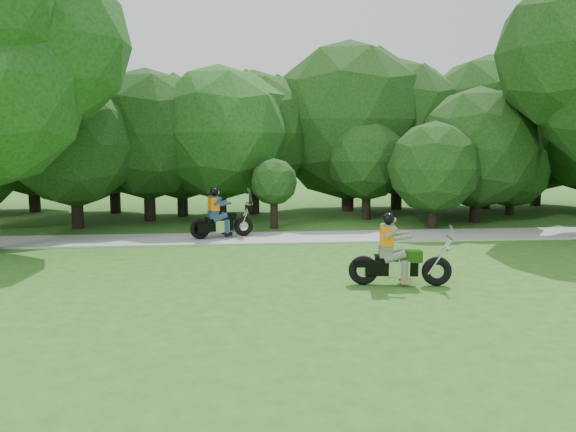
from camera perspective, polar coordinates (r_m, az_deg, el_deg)
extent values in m
plane|color=#29601B|center=(11.58, 10.71, -8.97)|extent=(100.00, 100.00, 0.00)
cube|color=#9D9D98|center=(19.19, 4.02, -2.14)|extent=(60.00, 2.20, 0.06)
cylinder|color=black|center=(23.49, -6.85, 1.76)|extent=(0.48, 0.48, 1.80)
sphere|color=#144614|center=(23.37, -6.96, 8.36)|extent=(5.54, 5.54, 5.54)
cylinder|color=black|center=(31.30, 23.90, 2.62)|extent=(0.51, 0.51, 1.80)
sphere|color=#0F330F|center=(31.21, 24.19, 7.93)|extent=(6.16, 6.16, 6.16)
cylinder|color=black|center=(25.37, -3.47, 2.24)|extent=(0.48, 0.48, 1.80)
sphere|color=#0F330F|center=(25.26, -3.52, 8.37)|extent=(5.58, 5.58, 5.58)
cylinder|color=black|center=(28.71, -24.38, 2.20)|extent=(0.51, 0.51, 1.80)
sphere|color=#0F330F|center=(28.62, -24.71, 8.05)|extent=(6.26, 6.26, 6.26)
cylinder|color=black|center=(26.57, 6.08, 2.45)|extent=(0.57, 0.57, 1.80)
sphere|color=#0F330F|center=(26.47, 6.19, 9.56)|extent=(7.36, 7.36, 7.36)
cylinder|color=black|center=(21.91, 14.45, 0.33)|extent=(0.37, 0.37, 1.18)
sphere|color=#0F330F|center=(21.77, 14.60, 4.82)|extent=(3.47, 3.47, 3.47)
cylinder|color=black|center=(23.79, -13.88, 1.67)|extent=(0.47, 0.47, 1.80)
sphere|color=#0F330F|center=(23.67, -14.08, 8.02)|extent=(5.33, 5.33, 5.33)
cylinder|color=black|center=(26.94, 21.60, 1.07)|extent=(0.36, 0.36, 0.90)
sphere|color=#144614|center=(26.83, 21.76, 4.29)|extent=(3.28, 3.28, 3.28)
cylinder|color=black|center=(26.77, -17.17, 2.19)|extent=(0.47, 0.47, 1.80)
sphere|color=#0F330F|center=(26.66, -17.40, 7.93)|extent=(5.47, 5.47, 5.47)
cylinder|color=black|center=(23.78, 7.95, 1.32)|extent=(0.37, 0.37, 1.39)
sphere|color=#0F330F|center=(23.65, 8.03, 5.63)|extent=(3.36, 3.36, 3.36)
cylinder|color=black|center=(27.51, 10.96, 2.53)|extent=(0.52, 0.52, 1.80)
sphere|color=#0F330F|center=(27.41, 11.12, 8.79)|extent=(6.46, 6.46, 6.46)
cylinder|color=black|center=(24.07, 18.50, 1.10)|extent=(0.44, 0.44, 1.41)
sphere|color=#0F330F|center=(23.93, 18.73, 6.57)|extent=(4.90, 4.90, 4.90)
cylinder|color=black|center=(29.08, 19.36, 2.51)|extent=(0.54, 0.54, 1.80)
sphere|color=#0F330F|center=(28.99, 19.64, 8.62)|extent=(6.77, 6.77, 6.77)
cylinder|color=black|center=(21.09, -1.43, 0.31)|extent=(0.29, 0.29, 1.19)
sphere|color=#0F330F|center=(20.98, -1.44, 3.48)|extent=(1.77, 1.77, 1.77)
cylinder|color=black|center=(22.60, -20.62, 0.86)|extent=(0.44, 0.44, 1.61)
sphere|color=#0F330F|center=(22.47, -20.90, 6.81)|extent=(4.73, 4.73, 4.73)
cylinder|color=black|center=(25.02, -10.67, 1.84)|extent=(0.46, 0.46, 1.62)
sphere|color=#0F330F|center=(24.90, -10.81, 7.54)|extent=(5.16, 5.16, 5.16)
sphere|color=#144614|center=(19.01, -23.49, 15.85)|extent=(5.12, 5.12, 5.12)
torus|color=black|center=(13.03, 7.66, -5.48)|extent=(0.71, 0.30, 0.68)
torus|color=black|center=(13.26, 14.87, -5.44)|extent=(0.71, 0.30, 0.68)
cube|color=black|center=(13.08, 10.44, -5.27)|extent=(1.22, 0.42, 0.31)
cube|color=silver|center=(13.10, 11.16, -5.26)|extent=(0.52, 0.40, 0.39)
cube|color=black|center=(13.08, 12.35, -4.01)|extent=(0.55, 0.37, 0.25)
cube|color=black|center=(13.01, 9.88, -4.18)|extent=(0.55, 0.39, 0.10)
cylinder|color=silver|center=(13.19, 15.09, -3.99)|extent=(0.53, 0.13, 0.81)
cylinder|color=silver|center=(13.16, 16.15, -2.20)|extent=(0.13, 0.62, 0.04)
cube|color=#5C614F|center=(12.98, 9.89, -3.59)|extent=(0.35, 0.41, 0.23)
cube|color=#5C614F|center=(12.92, 10.02, -2.06)|extent=(0.32, 0.45, 0.55)
cube|color=orange|center=(12.92, 10.02, -1.97)|extent=(0.35, 0.49, 0.43)
sphere|color=black|center=(12.86, 10.19, -0.26)|extent=(0.27, 0.27, 0.27)
torus|color=black|center=(18.76, -8.92, -1.29)|extent=(0.71, 0.40, 0.69)
torus|color=black|center=(19.18, -4.53, -1.02)|extent=(0.71, 0.40, 0.69)
cube|color=black|center=(18.90, -7.23, -1.04)|extent=(1.11, 0.56, 0.31)
cube|color=silver|center=(18.94, -6.79, -1.01)|extent=(0.55, 0.46, 0.39)
cube|color=black|center=(18.97, -6.10, -0.09)|extent=(0.57, 0.44, 0.25)
cube|color=black|center=(18.83, -7.60, -0.29)|extent=(0.58, 0.45, 0.10)
cylinder|color=silver|center=(19.15, -4.43, 0.00)|extent=(0.38, 0.16, 0.88)
cylinder|color=silver|center=(19.15, -3.97, 1.28)|extent=(0.23, 0.61, 0.04)
cube|color=black|center=(18.55, -8.61, -1.23)|extent=(0.43, 0.24, 0.33)
cube|color=black|center=(18.97, -8.94, -1.04)|extent=(0.43, 0.24, 0.33)
cube|color=#1B3349|center=(18.81, -7.60, 0.12)|extent=(0.39, 0.44, 0.23)
cube|color=#1B3349|center=(18.77, -7.57, 1.19)|extent=(0.37, 0.47, 0.55)
cube|color=orange|center=(18.77, -7.57, 1.25)|extent=(0.41, 0.52, 0.43)
sphere|color=black|center=(18.74, -7.50, 2.44)|extent=(0.27, 0.27, 0.27)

